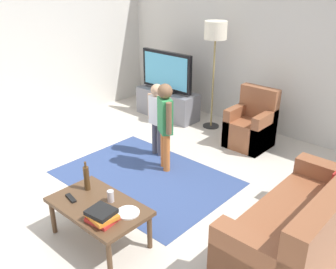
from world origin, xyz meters
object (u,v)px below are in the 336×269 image
armchair (252,127)px  child_near_tv (157,113)px  couch (307,229)px  soda_can (111,196)px  child_center (165,119)px  plate (128,213)px  tv_stand (167,104)px  bottle (87,178)px  book_stack (102,215)px  floor_lamp (215,36)px  tv (167,72)px  tv_remote (71,198)px  coffee_table (98,209)px

armchair → child_near_tv: bearing=-124.9°
couch → soda_can: couch is taller
child_center → plate: (0.84, -1.43, -0.30)m
tv_stand → bottle: size_ratio=3.73×
couch → book_stack: size_ratio=6.38×
floor_lamp → child_near_tv: bearing=-87.9°
tv_stand → child_center: bearing=-48.5°
couch → bottle: bearing=-150.5°
tv → plate: bearing=-53.3°
bottle → plate: bottle is taller
child_near_tv → bottle: child_near_tv is taller
tv_stand → couch: bearing=-28.1°
soda_can → plate: size_ratio=0.55×
child_near_tv → armchair: bearing=55.1°
tv_remote → soda_can: size_ratio=1.42×
tv_stand → plate: 3.63m
tv_stand → armchair: (1.79, -0.04, 0.05)m
coffee_table → tv_remote: size_ratio=5.88×
child_near_tv → child_center: bearing=-32.6°
tv → bottle: 3.29m
armchair → plate: 2.90m
couch → tv_stand: bearing=151.9°
book_stack → tv_remote: (-0.51, 0.01, -0.05)m
tv_stand → floor_lamp: floor_lamp is taller
child_near_tv → plate: bearing=-54.0°
child_near_tv → tv_stand: bearing=127.1°
armchair → child_center: child_center is taller
plate → child_center: bearing=120.5°
tv → armchair: bearing=-0.6°
coffee_table → armchair: bearing=90.9°
tv_stand → floor_lamp: size_ratio=0.67×
tv_remote → coffee_table: bearing=34.7°
armchair → child_center: bearing=-108.0°
tv → child_center: (1.32, -1.47, -0.12)m
armchair → tv_remote: (-0.23, -3.10, 0.13)m
floor_lamp → coffee_table: floor_lamp is taller
floor_lamp → tv: bearing=-169.0°
child_near_tv → child_center: child_center is taller
couch → bottle: 2.21m
soda_can → bottle: bearing=-176.7°
soda_can → floor_lamp: bearing=108.1°
tv_stand → tv_remote: tv_stand is taller
child_center → soda_can: (0.57, -1.41, -0.24)m
coffee_table → tv_stand: bearing=121.3°
child_near_tv → soda_can: size_ratio=8.97×
child_near_tv → tv: bearing=127.5°
armchair → floor_lamp: floor_lamp is taller
couch → plate: 1.68m
tv → couch: tv is taller
coffee_table → plate: size_ratio=4.55×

